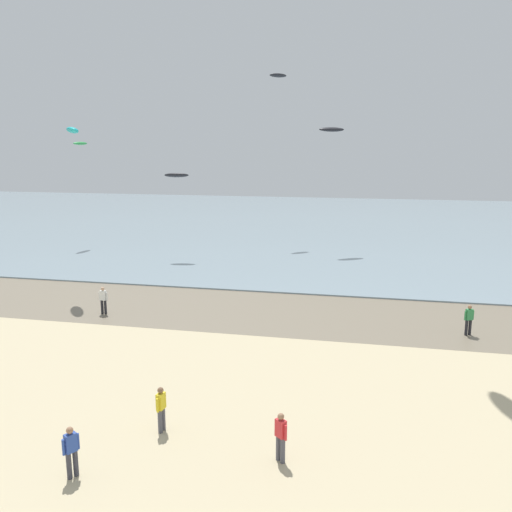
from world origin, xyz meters
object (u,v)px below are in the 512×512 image
object	(u,v)px
kite_aloft_2	(80,143)
kite_aloft_4	(72,130)
kite_aloft_0	(332,129)
kite_aloft_5	(176,175)
person_mid_beach	(71,450)
person_left_flank	(161,408)
person_nearest_camera	(103,299)
person_trailing_behind	(281,436)
kite_aloft_6	(278,75)
person_right_flank	(469,319)

from	to	relation	value
kite_aloft_2	kite_aloft_4	bearing A→B (deg)	-142.24
kite_aloft_0	kite_aloft_5	bearing A→B (deg)	178.40
person_mid_beach	kite_aloft_2	world-z (taller)	kite_aloft_2
kite_aloft_0	kite_aloft_5	xyz separation A→B (m)	(-13.32, -6.88, -4.13)
person_mid_beach	person_left_flank	xyz separation A→B (m)	(1.71, 3.13, 0.00)
kite_aloft_2	person_nearest_camera	bearing A→B (deg)	-139.20
person_mid_beach	kite_aloft_4	distance (m)	25.24
person_left_flank	person_trailing_behind	world-z (taller)	same
person_mid_beach	kite_aloft_4	xyz separation A→B (m)	(-11.06, 20.23, 10.28)
person_mid_beach	person_left_flank	distance (m)	3.57
kite_aloft_5	kite_aloft_6	xyz separation A→B (m)	(7.34, 11.27, 9.77)
person_mid_beach	kite_aloft_6	size ratio (longest dim) A/B	0.86
kite_aloft_2	kite_aloft_6	bearing A→B (deg)	-61.20
kite_aloft_6	kite_aloft_2	bearing A→B (deg)	-19.65
person_mid_beach	kite_aloft_0	xyz separation A→B (m)	(5.14, 39.24, 10.78)
kite_aloft_0	kite_aloft_4	size ratio (longest dim) A/B	1.09
person_trailing_behind	person_right_flank	bearing A→B (deg)	59.33
person_trailing_behind	kite_aloft_2	size ratio (longest dim) A/B	0.85
kite_aloft_0	kite_aloft_2	size ratio (longest dim) A/B	1.30
person_left_flank	kite_aloft_4	bearing A→B (deg)	126.76
person_trailing_behind	kite_aloft_5	world-z (taller)	kite_aloft_5
person_trailing_behind	kite_aloft_2	distance (m)	44.54
person_nearest_camera	person_mid_beach	size ratio (longest dim) A/B	1.00
person_nearest_camera	kite_aloft_6	bearing A→B (deg)	77.89
person_nearest_camera	kite_aloft_5	bearing A→B (deg)	94.27
person_nearest_camera	person_trailing_behind	size ratio (longest dim) A/B	1.00
person_right_flank	kite_aloft_5	distance (m)	28.70
person_mid_beach	kite_aloft_2	bearing A→B (deg)	118.55
kite_aloft_0	person_trailing_behind	bearing A→B (deg)	-117.24
person_trailing_behind	kite_aloft_2	bearing A→B (deg)	127.12
kite_aloft_4	kite_aloft_6	bearing A→B (deg)	-60.26
person_nearest_camera	person_right_flank	world-z (taller)	same
person_trailing_behind	kite_aloft_5	distance (m)	34.12
kite_aloft_5	person_right_flank	bearing A→B (deg)	-45.20
person_right_flank	person_trailing_behind	size ratio (longest dim) A/B	1.00
person_mid_beach	kite_aloft_5	bearing A→B (deg)	104.19
person_trailing_behind	kite_aloft_6	size ratio (longest dim) A/B	0.86
person_trailing_behind	kite_aloft_5	size ratio (longest dim) A/B	0.78
person_right_flank	kite_aloft_6	world-z (taller)	kite_aloft_6
person_right_flank	kite_aloft_4	distance (m)	27.78
kite_aloft_0	kite_aloft_6	bearing A→B (deg)	114.79
person_right_flank	kite_aloft_2	distance (m)	41.40
kite_aloft_2	kite_aloft_6	size ratio (longest dim) A/B	1.01
person_nearest_camera	person_trailing_behind	distance (m)	18.61
person_right_flank	kite_aloft_4	bearing A→B (deg)	170.41
person_mid_beach	person_left_flank	size ratio (longest dim) A/B	1.00
person_mid_beach	person_trailing_behind	world-z (taller)	same
person_right_flank	kite_aloft_4	size ratio (longest dim) A/B	0.71
person_trailing_behind	kite_aloft_0	size ratio (longest dim) A/B	0.66
person_trailing_behind	kite_aloft_2	xyz separation A→B (m)	(-26.27, 34.70, 9.49)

